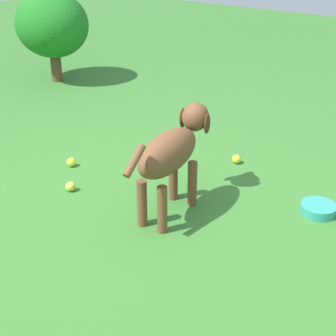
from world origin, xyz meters
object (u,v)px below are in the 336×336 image
object	(u,v)px
tennis_ball_1	(173,143)
tennis_ball_0	(71,186)
water_bowl	(318,209)
tennis_ball_3	(236,159)
tennis_ball_2	(71,162)
dog	(173,151)

from	to	relation	value
tennis_ball_1	tennis_ball_0	bearing A→B (deg)	79.77
water_bowl	tennis_ball_3	bearing A→B (deg)	-24.66
tennis_ball_2	water_bowl	size ratio (longest dim) A/B	0.30
water_bowl	tennis_ball_1	bearing A→B (deg)	-14.13
tennis_ball_0	tennis_ball_1	xyz separation A→B (m)	(-0.18, -0.97, 0.00)
tennis_ball_0	water_bowl	bearing A→B (deg)	-156.11
tennis_ball_1	tennis_ball_3	distance (m)	0.55
dog	tennis_ball_2	bearing A→B (deg)	81.50
dog	water_bowl	bearing A→B (deg)	-61.28
tennis_ball_2	tennis_ball_3	size ratio (longest dim) A/B	1.00
dog	tennis_ball_0	xyz separation A→B (m)	(0.69, 0.18, -0.38)
tennis_ball_2	water_bowl	world-z (taller)	tennis_ball_2
dog	tennis_ball_3	size ratio (longest dim) A/B	13.89
dog	tennis_ball_3	xyz separation A→B (m)	(-0.03, -0.81, -0.38)
tennis_ball_0	water_bowl	size ratio (longest dim) A/B	0.30
tennis_ball_2	tennis_ball_3	xyz separation A→B (m)	(-0.98, -0.72, 0.00)
tennis_ball_1	tennis_ball_2	world-z (taller)	same
dog	water_bowl	size ratio (longest dim) A/B	4.17
tennis_ball_3	water_bowl	size ratio (longest dim) A/B	0.30
tennis_ball_2	water_bowl	bearing A→B (deg)	-167.49
water_bowl	tennis_ball_2	bearing A→B (deg)	12.51
tennis_ball_0	dog	bearing A→B (deg)	-165.84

